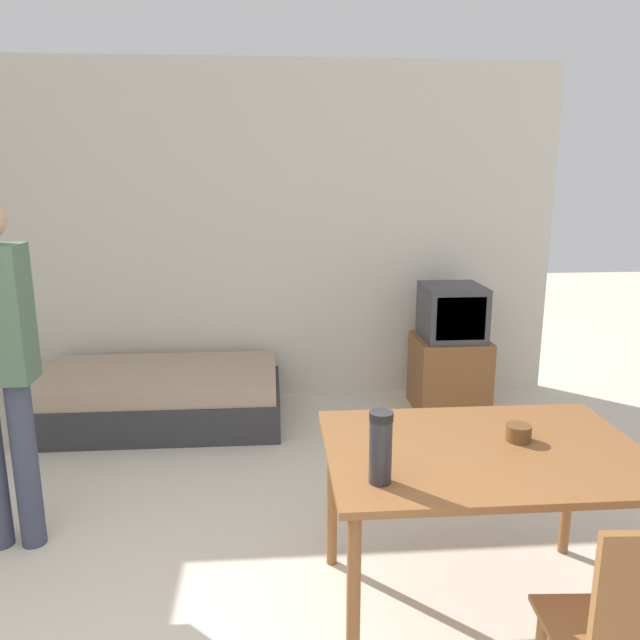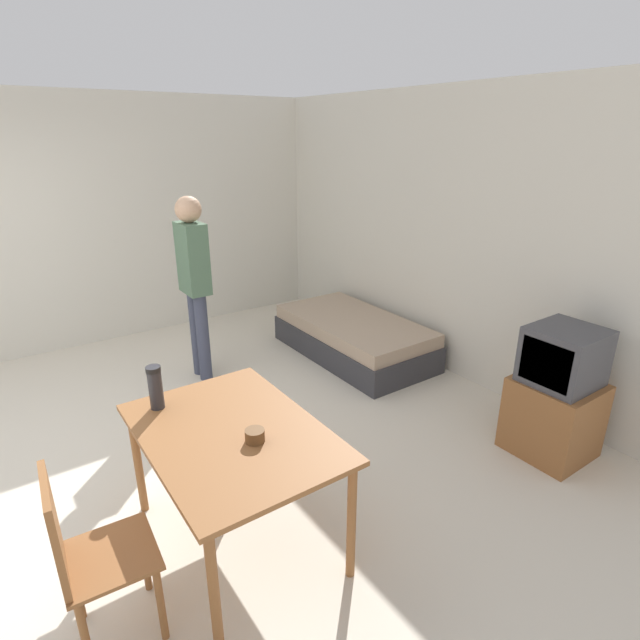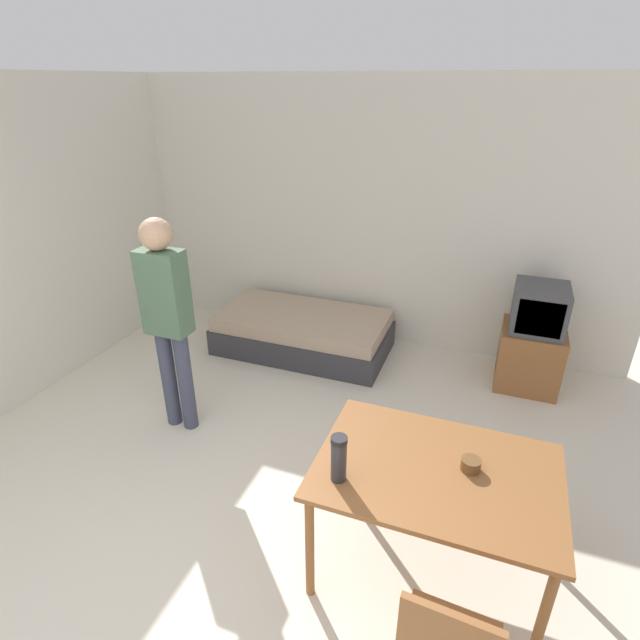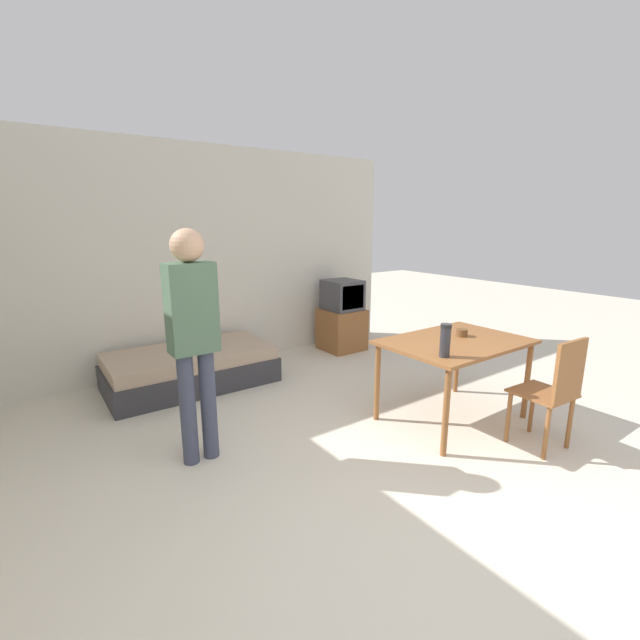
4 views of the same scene
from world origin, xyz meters
name	(u,v)px [view 1 (image 1 of 4)]	position (x,y,z in m)	size (l,w,h in m)	color
wall_back	(208,236)	(0.00, 3.84, 1.35)	(5.66, 0.06, 2.70)	silver
daybed	(160,397)	(-0.35, 3.26, 0.20)	(1.79, 0.94, 0.41)	#333338
tv	(450,352)	(1.89, 3.38, 0.47)	(0.55, 0.53, 1.00)	brown
dining_table	(483,466)	(1.35, 1.04, 0.68)	(1.28, 0.90, 0.76)	brown
thermos_flask	(381,444)	(0.88, 0.79, 0.91)	(0.09, 0.09, 0.27)	#2D2D33
mate_bowl	(518,433)	(1.51, 1.10, 0.80)	(0.10, 0.10, 0.07)	brown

